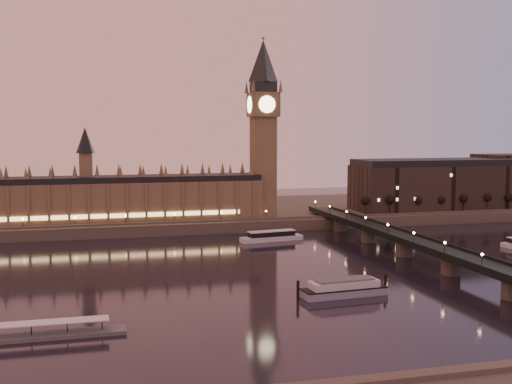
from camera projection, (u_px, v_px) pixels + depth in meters
ground at (211, 277)px, 246.73m from camera, size 700.00×700.00×0.00m
far_embankment at (209, 213)px, 412.86m from camera, size 560.00×130.00×6.00m
palace_of_westminster at (98, 194)px, 350.93m from camera, size 180.00×26.62×52.00m
big_ben at (263, 117)px, 370.66m from camera, size 17.68×17.68×104.00m
westminster_bridge at (425, 252)px, 269.39m from camera, size 13.20×260.00×15.30m
city_block at (466, 182)px, 419.96m from camera, size 155.00×45.00×34.00m
bare_tree_0 at (366, 202)px, 379.17m from camera, size 5.43×5.43×11.04m
bare_tree_1 at (391, 201)px, 383.22m from camera, size 5.43×5.43×11.04m
bare_tree_2 at (415, 200)px, 387.27m from camera, size 5.43×5.43×11.04m
bare_tree_3 at (439, 199)px, 391.32m from camera, size 5.43×5.43×11.04m
bare_tree_4 at (462, 199)px, 395.37m from camera, size 5.43×5.43×11.04m
bare_tree_5 at (485, 198)px, 399.42m from camera, size 5.43×5.43×11.04m
bare_tree_6 at (507, 197)px, 403.46m from camera, size 5.43×5.43×11.04m
cruise_boat_a at (272, 236)px, 327.83m from camera, size 33.40×11.69×5.24m
moored_barge at (344, 288)px, 219.31m from camera, size 34.41×10.78×6.33m
pontoon_pier at (52, 333)px, 175.64m from camera, size 39.28×6.55×10.48m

